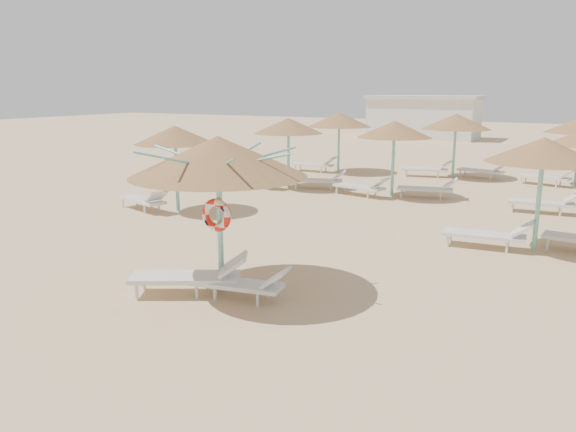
% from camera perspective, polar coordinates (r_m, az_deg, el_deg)
% --- Properties ---
extents(ground, '(120.00, 120.00, 0.00)m').
position_cam_1_polar(ground, '(10.98, -4.73, -7.25)').
color(ground, tan).
rests_on(ground, ground).
extents(main_palapa, '(3.27, 3.27, 2.93)m').
position_cam_1_polar(main_palapa, '(10.32, -7.11, 5.98)').
color(main_palapa, '#73C7B6').
rests_on(main_palapa, ground).
extents(lounger_main_a, '(2.20, 1.60, 0.78)m').
position_cam_1_polar(lounger_main_a, '(10.61, -9.63, -5.97)').
color(lounger_main_a, silver).
rests_on(lounger_main_a, ground).
extents(lounger_main_b, '(1.88, 0.84, 0.66)m').
position_cam_1_polar(lounger_main_b, '(10.26, -4.57, -6.83)').
color(lounger_main_b, silver).
rests_on(lounger_main_b, ground).
extents(palapa_field, '(20.62, 13.97, 2.73)m').
position_cam_1_polar(palapa_field, '(19.87, 16.07, 8.10)').
color(palapa_field, '#73C7B6').
rests_on(palapa_field, ground).
extents(service_hut, '(8.40, 4.40, 3.25)m').
position_cam_1_polar(service_hut, '(45.20, 13.63, 9.77)').
color(service_hut, silver).
rests_on(service_hut, ground).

